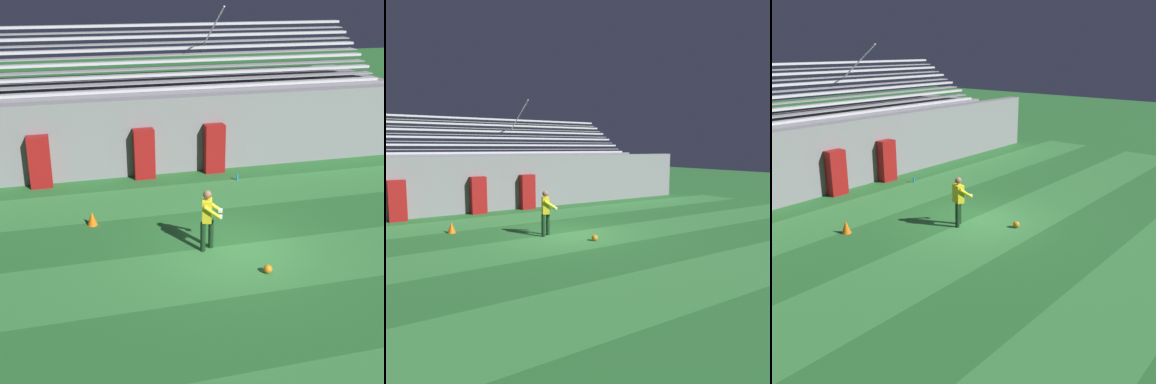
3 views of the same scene
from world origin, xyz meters
TOP-DOWN VIEW (x-y plane):
  - ground_plane at (0.00, 0.00)m, footprint 80.00×80.00m
  - turf_stripe_mid at (0.00, -1.13)m, footprint 28.00×2.44m
  - turf_stripe_far at (0.00, 3.74)m, footprint 28.00×2.44m
  - back_wall at (0.00, 6.50)m, footprint 24.00×0.60m
  - padding_pillar_gate_left at (-1.31, 5.95)m, footprint 0.74×0.44m
  - padding_pillar_gate_right at (1.31, 5.95)m, footprint 0.74×0.44m
  - padding_pillar_far_left at (-4.91, 5.95)m, footprint 0.74×0.44m
  - bleacher_stand at (0.00, 9.19)m, footprint 18.00×4.75m
  - goalkeeper at (-0.67, 0.04)m, footprint 0.68×0.69m
  - soccer_ball at (0.40, -1.53)m, footprint 0.22×0.22m
  - traffic_cone at (-3.49, 2.35)m, footprint 0.30×0.30m
  - water_bottle at (1.84, 4.84)m, footprint 0.07×0.07m

SIDE VIEW (x-z plane):
  - ground_plane at x=0.00m, z-range 0.00..0.00m
  - turf_stripe_mid at x=0.00m, z-range 0.00..0.01m
  - turf_stripe_far at x=0.00m, z-range 0.00..0.01m
  - soccer_ball at x=0.40m, z-range 0.00..0.22m
  - water_bottle at x=1.84m, z-range 0.00..0.24m
  - traffic_cone at x=-3.49m, z-range 0.00..0.42m
  - padding_pillar_gate_left at x=-1.31m, z-range 0.00..1.81m
  - padding_pillar_gate_right at x=1.31m, z-range 0.00..1.81m
  - padding_pillar_far_left at x=-4.91m, z-range 0.00..1.81m
  - goalkeeper at x=-0.67m, z-range 0.12..1.79m
  - back_wall at x=0.00m, z-range 0.00..2.80m
  - bleacher_stand at x=0.00m, z-range -1.40..4.42m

